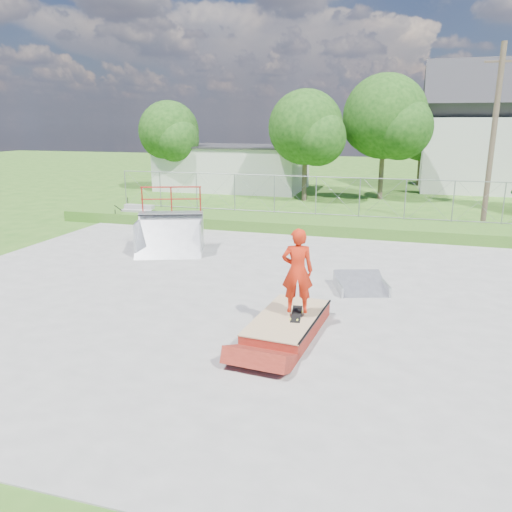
% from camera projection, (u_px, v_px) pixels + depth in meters
% --- Properties ---
extents(ground, '(120.00, 120.00, 0.00)m').
position_uv_depth(ground, '(250.00, 298.00, 13.85)').
color(ground, '#2C5F1B').
rests_on(ground, ground).
extents(concrete_pad, '(20.00, 16.00, 0.04)m').
position_uv_depth(concrete_pad, '(250.00, 297.00, 13.84)').
color(concrete_pad, gray).
rests_on(concrete_pad, ground).
extents(grass_berm, '(24.00, 3.00, 0.50)m').
position_uv_depth(grass_berm, '(311.00, 224.00, 22.59)').
color(grass_berm, '#2C5F1B').
rests_on(grass_berm, ground).
extents(grind_box, '(1.58, 2.88, 0.41)m').
position_uv_depth(grind_box, '(288.00, 325.00, 11.49)').
color(grind_box, maroon).
rests_on(grind_box, concrete_pad).
extents(quarter_pipe, '(2.90, 2.67, 2.37)m').
position_uv_depth(quarter_pipe, '(169.00, 222.00, 18.15)').
color(quarter_pipe, '#A5A7AD').
rests_on(quarter_pipe, concrete_pad).
extents(flat_bank_ramp, '(1.74, 1.80, 0.42)m').
position_uv_depth(flat_bank_ramp, '(361.00, 284.00, 14.31)').
color(flat_bank_ramp, '#A5A7AD').
rests_on(flat_bank_ramp, concrete_pad).
extents(skateboard, '(0.31, 0.82, 0.13)m').
position_uv_depth(skateboard, '(296.00, 314.00, 11.42)').
color(skateboard, black).
rests_on(skateboard, grind_box).
extents(skater, '(0.79, 0.61, 1.95)m').
position_uv_depth(skater, '(297.00, 274.00, 11.17)').
color(skater, red).
rests_on(skater, grind_box).
extents(concrete_stairs, '(1.50, 1.60, 0.80)m').
position_uv_depth(concrete_stairs, '(135.00, 214.00, 24.11)').
color(concrete_stairs, gray).
rests_on(concrete_stairs, ground).
extents(chain_link_fence, '(20.00, 0.06, 1.80)m').
position_uv_depth(chain_link_fence, '(316.00, 196.00, 23.21)').
color(chain_link_fence, gray).
rests_on(chain_link_fence, grass_berm).
extents(utility_building_flat, '(10.00, 6.00, 3.00)m').
position_uv_depth(utility_building_flat, '(233.00, 168.00, 36.02)').
color(utility_building_flat, silver).
rests_on(utility_building_flat, ground).
extents(gable_house, '(8.40, 6.08, 8.94)m').
position_uv_depth(gable_house, '(484.00, 135.00, 34.50)').
color(gable_house, silver).
rests_on(gable_house, ground).
extents(utility_pole, '(0.24, 0.24, 8.00)m').
position_uv_depth(utility_pole, '(493.00, 139.00, 21.89)').
color(utility_pole, brown).
rests_on(utility_pole, ground).
extents(tree_left_near, '(4.76, 4.48, 6.65)m').
position_uv_depth(tree_left_near, '(309.00, 130.00, 29.75)').
color(tree_left_near, brown).
rests_on(tree_left_near, ground).
extents(tree_center, '(5.44, 5.12, 7.60)m').
position_uv_depth(tree_center, '(389.00, 120.00, 30.19)').
color(tree_center, brown).
rests_on(tree_center, ground).
extents(tree_left_far, '(4.42, 4.16, 6.18)m').
position_uv_depth(tree_left_far, '(171.00, 134.00, 34.41)').
color(tree_left_far, brown).
rests_on(tree_left_far, ground).
extents(tree_back_mid, '(4.08, 3.84, 5.70)m').
position_uv_depth(tree_back_mid, '(425.00, 137.00, 37.30)').
color(tree_back_mid, brown).
rests_on(tree_back_mid, ground).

